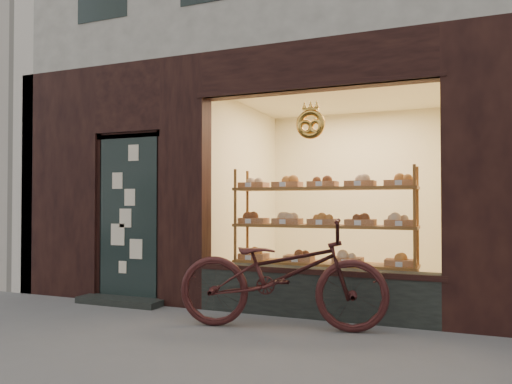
% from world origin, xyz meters
% --- Properties ---
extents(ground, '(90.00, 90.00, 0.00)m').
position_xyz_m(ground, '(0.00, 0.00, 0.00)').
color(ground, '#5A5A5A').
extents(display_shelf, '(2.20, 0.45, 1.70)m').
position_xyz_m(display_shelf, '(0.45, 2.55, 0.89)').
color(display_shelf, brown).
rests_on(display_shelf, ground).
extents(bicycle, '(2.24, 1.15, 1.12)m').
position_xyz_m(bicycle, '(0.29, 1.50, 0.56)').
color(bicycle, '#361515').
rests_on(bicycle, ground).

